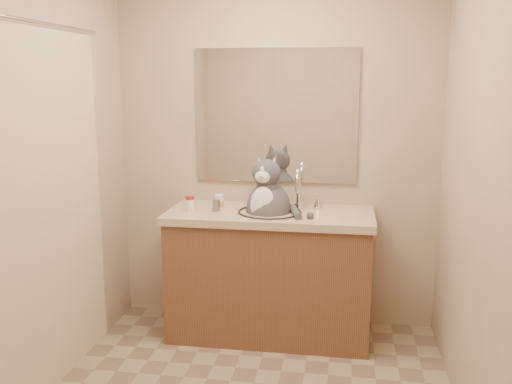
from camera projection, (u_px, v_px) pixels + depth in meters
room at (243, 186)px, 2.70m from camera, size 2.22×2.52×2.42m
vanity at (270, 271)px, 3.78m from camera, size 1.34×0.59×1.12m
mirror at (276, 116)px, 3.85m from camera, size 1.10×0.02×0.90m
shower_curtain at (50, 208)px, 2.99m from camera, size 0.02×1.30×1.93m
cat at (268, 207)px, 3.69m from camera, size 0.41×0.40×0.59m
pill_bottle_redcap at (190, 203)px, 3.72m from camera, size 0.07×0.07×0.10m
pill_bottle_orange at (219, 203)px, 3.74m from camera, size 0.06×0.06×0.10m
grey_canister at (216, 205)px, 3.70m from camera, size 0.05×0.05×0.08m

